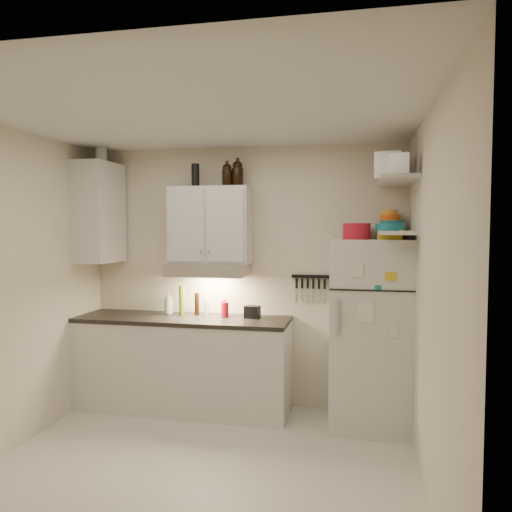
# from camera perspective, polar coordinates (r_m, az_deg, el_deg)

# --- Properties ---
(floor) EXTENTS (3.20, 3.00, 0.02)m
(floor) POSITION_cam_1_polar(r_m,az_deg,el_deg) (4.03, -6.67, -23.51)
(floor) COLOR silver
(floor) RESTS_ON ground
(ceiling) EXTENTS (3.20, 3.00, 0.02)m
(ceiling) POSITION_cam_1_polar(r_m,az_deg,el_deg) (3.68, -6.96, 15.92)
(ceiling) COLOR silver
(ceiling) RESTS_ON ground
(back_wall) EXTENTS (3.20, 0.02, 2.60)m
(back_wall) POSITION_cam_1_polar(r_m,az_deg,el_deg) (5.07, -1.35, -2.39)
(back_wall) COLOR beige
(back_wall) RESTS_ON ground
(left_wall) EXTENTS (0.02, 3.00, 2.60)m
(left_wall) POSITION_cam_1_polar(r_m,az_deg,el_deg) (4.41, -27.09, -3.63)
(left_wall) COLOR beige
(left_wall) RESTS_ON ground
(right_wall) EXTENTS (0.02, 3.00, 2.60)m
(right_wall) POSITION_cam_1_polar(r_m,az_deg,el_deg) (3.47, 19.38, -5.26)
(right_wall) COLOR beige
(right_wall) RESTS_ON ground
(base_cabinet) EXTENTS (2.10, 0.60, 0.88)m
(base_cabinet) POSITION_cam_1_polar(r_m,az_deg,el_deg) (5.09, -8.33, -12.25)
(base_cabinet) COLOR silver
(base_cabinet) RESTS_ON floor
(countertop) EXTENTS (2.10, 0.62, 0.04)m
(countertop) POSITION_cam_1_polar(r_m,az_deg,el_deg) (4.99, -8.38, -7.16)
(countertop) COLOR black
(countertop) RESTS_ON base_cabinet
(upper_cabinet) EXTENTS (0.80, 0.33, 0.75)m
(upper_cabinet) POSITION_cam_1_polar(r_m,az_deg,el_deg) (4.95, -5.21, 3.55)
(upper_cabinet) COLOR silver
(upper_cabinet) RESTS_ON back_wall
(side_cabinet) EXTENTS (0.33, 0.55, 1.00)m
(side_cabinet) POSITION_cam_1_polar(r_m,az_deg,el_deg) (5.28, -17.56, 4.75)
(side_cabinet) COLOR silver
(side_cabinet) RESTS_ON left_wall
(range_hood) EXTENTS (0.76, 0.46, 0.12)m
(range_hood) POSITION_cam_1_polar(r_m,az_deg,el_deg) (4.91, -5.41, -1.54)
(range_hood) COLOR silver
(range_hood) RESTS_ON back_wall
(fridge) EXTENTS (0.70, 0.68, 1.70)m
(fridge) POSITION_cam_1_polar(r_m,az_deg,el_deg) (4.66, 12.93, -8.58)
(fridge) COLOR silver
(fridge) RESTS_ON floor
(shelf_hi) EXTENTS (0.30, 0.95, 0.03)m
(shelf_hi) POSITION_cam_1_polar(r_m,az_deg,el_deg) (4.45, 15.80, 8.28)
(shelf_hi) COLOR silver
(shelf_hi) RESTS_ON right_wall
(shelf_lo) EXTENTS (0.30, 0.95, 0.03)m
(shelf_lo) POSITION_cam_1_polar(r_m,az_deg,el_deg) (4.44, 15.71, 2.61)
(shelf_lo) COLOR silver
(shelf_lo) RESTS_ON right_wall
(knife_strip) EXTENTS (0.42, 0.02, 0.03)m
(knife_strip) POSITION_cam_1_polar(r_m,az_deg,el_deg) (4.93, 6.53, -2.34)
(knife_strip) COLOR black
(knife_strip) RESTS_ON back_wall
(dutch_oven) EXTENTS (0.25, 0.25, 0.14)m
(dutch_oven) POSITION_cam_1_polar(r_m,az_deg,el_deg) (4.39, 11.40, 2.79)
(dutch_oven) COLOR #AB1427
(dutch_oven) RESTS_ON fridge
(book_stack) EXTENTS (0.23, 0.27, 0.08)m
(book_stack) POSITION_cam_1_polar(r_m,az_deg,el_deg) (4.42, 15.17, 2.38)
(book_stack) COLOR gold
(book_stack) RESTS_ON fridge
(spice_jar) EXTENTS (0.07, 0.07, 0.10)m
(spice_jar) POSITION_cam_1_polar(r_m,az_deg,el_deg) (4.54, 13.27, 2.56)
(spice_jar) COLOR silver
(spice_jar) RESTS_ON fridge
(stock_pot) EXTENTS (0.31, 0.31, 0.18)m
(stock_pot) POSITION_cam_1_polar(r_m,az_deg,el_deg) (4.74, 16.29, 9.26)
(stock_pot) COLOR silver
(stock_pot) RESTS_ON shelf_hi
(tin_a) EXTENTS (0.27, 0.25, 0.22)m
(tin_a) POSITION_cam_1_polar(r_m,az_deg,el_deg) (4.44, 15.08, 9.94)
(tin_a) COLOR #AAAAAD
(tin_a) RESTS_ON shelf_hi
(tin_b) EXTENTS (0.20, 0.20, 0.15)m
(tin_b) POSITION_cam_1_polar(r_m,az_deg,el_deg) (4.07, 16.36, 10.06)
(tin_b) COLOR #AAAAAD
(tin_b) RESTS_ON shelf_hi
(bowl_teal) EXTENTS (0.22, 0.22, 0.09)m
(bowl_teal) POSITION_cam_1_polar(r_m,az_deg,el_deg) (4.75, 15.25, 3.38)
(bowl_teal) COLOR #187684
(bowl_teal) RESTS_ON shelf_lo
(bowl_orange) EXTENTS (0.18, 0.18, 0.05)m
(bowl_orange) POSITION_cam_1_polar(r_m,az_deg,el_deg) (4.79, 15.02, 4.24)
(bowl_orange) COLOR orange
(bowl_orange) RESTS_ON bowl_teal
(bowl_yellow) EXTENTS (0.14, 0.14, 0.04)m
(bowl_yellow) POSITION_cam_1_polar(r_m,az_deg,el_deg) (4.79, 15.03, 4.83)
(bowl_yellow) COLOR orange
(bowl_yellow) RESTS_ON bowl_orange
(plates) EXTENTS (0.29, 0.29, 0.06)m
(plates) POSITION_cam_1_polar(r_m,az_deg,el_deg) (4.39, 15.05, 3.21)
(plates) COLOR #187684
(plates) RESTS_ON shelf_lo
(growler_a) EXTENTS (0.12, 0.12, 0.23)m
(growler_a) POSITION_cam_1_polar(r_m,az_deg,el_deg) (4.94, -3.32, 9.26)
(growler_a) COLOR black
(growler_a) RESTS_ON upper_cabinet
(growler_b) EXTENTS (0.13, 0.13, 0.26)m
(growler_b) POSITION_cam_1_polar(r_m,az_deg,el_deg) (4.93, -2.12, 9.42)
(growler_b) COLOR black
(growler_b) RESTS_ON upper_cabinet
(thermos_a) EXTENTS (0.08, 0.08, 0.19)m
(thermos_a) POSITION_cam_1_polar(r_m,az_deg,el_deg) (5.04, -6.95, 8.88)
(thermos_a) COLOR black
(thermos_a) RESTS_ON upper_cabinet
(thermos_b) EXTENTS (0.10, 0.10, 0.23)m
(thermos_b) POSITION_cam_1_polar(r_m,az_deg,el_deg) (4.99, -6.94, 9.14)
(thermos_b) COLOR black
(thermos_b) RESTS_ON upper_cabinet
(side_jar) EXTENTS (0.13, 0.13, 0.15)m
(side_jar) POSITION_cam_1_polar(r_m,az_deg,el_deg) (5.33, -17.30, 10.94)
(side_jar) COLOR silver
(side_jar) RESTS_ON side_cabinet
(soap_bottle) EXTENTS (0.13, 0.13, 0.26)m
(soap_bottle) POSITION_cam_1_polar(r_m,az_deg,el_deg) (5.13, -9.95, -5.17)
(soap_bottle) COLOR silver
(soap_bottle) RESTS_ON countertop
(pepper_mill) EXTENTS (0.06, 0.06, 0.16)m
(pepper_mill) POSITION_cam_1_polar(r_m,az_deg,el_deg) (5.00, -3.66, -5.94)
(pepper_mill) COLOR brown
(pepper_mill) RESTS_ON countertop
(oil_bottle) EXTENTS (0.07, 0.07, 0.30)m
(oil_bottle) POSITION_cam_1_polar(r_m,az_deg,el_deg) (5.07, -8.48, -5.06)
(oil_bottle) COLOR #626D1B
(oil_bottle) RESTS_ON countertop
(vinegar_bottle) EXTENTS (0.06, 0.06, 0.22)m
(vinegar_bottle) POSITION_cam_1_polar(r_m,az_deg,el_deg) (5.06, -6.77, -5.48)
(vinegar_bottle) COLOR black
(vinegar_bottle) RESTS_ON countertop
(clear_bottle) EXTENTS (0.06, 0.06, 0.16)m
(clear_bottle) POSITION_cam_1_polar(r_m,az_deg,el_deg) (5.06, -5.64, -5.84)
(clear_bottle) COLOR silver
(clear_bottle) RESTS_ON countertop
(red_jar) EXTENTS (0.10, 0.10, 0.15)m
(red_jar) POSITION_cam_1_polar(r_m,az_deg,el_deg) (4.93, -3.58, -6.14)
(red_jar) COLOR #AB1427
(red_jar) RESTS_ON countertop
(caddy) EXTENTS (0.15, 0.12, 0.12)m
(caddy) POSITION_cam_1_polar(r_m,az_deg,el_deg) (4.87, -0.43, -6.42)
(caddy) COLOR black
(caddy) RESTS_ON countertop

